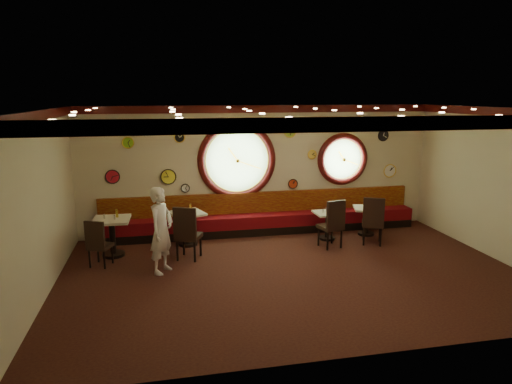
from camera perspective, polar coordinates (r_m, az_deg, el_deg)
The scene contains 50 objects.
floor at distance 9.18m, azimuth 4.56°, elevation -10.08°, with size 9.00×6.00×0.00m, color black.
ceiling at distance 8.51m, azimuth 4.93°, elevation 10.30°, with size 9.00×6.00×0.02m, color gold.
wall_back at distance 11.56m, azimuth 0.55°, elevation 2.85°, with size 9.00×0.02×3.20m, color beige.
wall_front at distance 5.99m, azimuth 12.89°, elevation -6.33°, with size 9.00×0.02×3.20m, color beige.
wall_left at distance 8.62m, azimuth -25.34°, elevation -1.56°, with size 0.02×6.00×3.20m, color beige.
wall_right at distance 10.86m, azimuth 28.17°, elevation 0.79°, with size 0.02×6.00×3.20m, color beige.
molding_back at distance 11.37m, azimuth 0.62°, elevation 10.34°, with size 9.00×0.10×0.18m, color #3D0B0B.
molding_front at distance 5.75m, azimuth 13.39°, elevation 8.26°, with size 9.00×0.10×0.18m, color #3D0B0B.
molding_left at distance 8.41m, azimuth -25.94°, elevation 8.51°, with size 0.10×6.00×0.18m, color #3D0B0B.
molding_right at distance 10.67m, azimuth 28.78°, elevation 8.75°, with size 0.10×6.00×0.18m, color #3D0B0B.
banquette_base at distance 11.64m, azimuth 0.83°, elevation -4.68°, with size 8.00×0.55×0.20m, color black.
banquette_seat at distance 11.57m, azimuth 0.83°, elevation -3.49°, with size 8.00×0.55×0.30m, color #5B0710.
banquette_back at distance 11.67m, azimuth 0.60°, elevation -1.32°, with size 8.00×0.10×0.55m, color #5D0B07.
porthole_left_glass at distance 11.41m, azimuth -2.40°, elevation 3.98°, with size 1.66×1.66×0.02m, color #85B06A.
porthole_left_frame at distance 11.40m, azimuth -2.39°, elevation 3.97°, with size 1.98×1.98×0.18m, color #3D0B0B.
porthole_left_ring at distance 11.37m, azimuth -2.36°, elevation 3.95°, with size 1.61×1.61×0.03m, color gold.
porthole_right_glass at distance 12.18m, azimuth 10.74°, elevation 4.06°, with size 1.10×1.10×0.02m, color #85B06A.
porthole_right_frame at distance 12.17m, azimuth 10.77°, elevation 4.05°, with size 1.38×1.38×0.18m, color #3D0B0B.
porthole_right_ring at distance 12.14m, azimuth 10.82°, elevation 4.03°, with size 1.09×1.09×0.03m, color gold.
wall_clock_0 at distance 11.35m, azimuth -8.83°, elevation 0.48°, with size 0.20×0.20×0.03m, color white.
wall_clock_1 at distance 11.80m, azimuth 4.62°, elevation 1.03°, with size 0.24×0.24×0.03m, color red.
wall_clock_2 at distance 12.78m, azimuth 16.36°, elevation 2.56°, with size 0.34×0.34×0.03m, color white.
wall_clock_3 at distance 11.20m, azimuth -15.71°, elevation 5.96°, with size 0.26×0.26×0.03m, color #7CC327.
wall_clock_4 at distance 11.17m, azimuth -9.55°, elevation 6.75°, with size 0.24×0.24×0.03m, color black.
wall_clock_5 at distance 11.34m, azimuth -17.50°, elevation 1.84°, with size 0.32×0.32×0.03m, color red.
wall_clock_6 at distance 11.29m, azimuth -10.90°, elevation 1.88°, with size 0.36×0.36×0.03m, color #FFF938.
wall_clock_7 at distance 11.83m, azimuth 7.01°, elevation 4.68°, with size 0.22×0.22×0.03m, color #E2C04B.
wall_clock_8 at distance 12.55m, azimuth 15.60°, elevation 6.82°, with size 0.28×0.28×0.03m, color black.
wall_clock_9 at distance 11.59m, azimuth 4.26°, elevation 7.57°, with size 0.30×0.30×0.03m, color #99C13C.
table_a at distance 10.39m, azimuth -17.53°, elevation -4.85°, with size 0.79×0.79×0.84m.
table_b at distance 10.76m, azimuth -8.57°, elevation -4.03°, with size 0.91×0.91×0.79m.
table_c at distance 11.20m, azimuth 8.92°, elevation -3.75°, with size 0.64×0.64×0.68m.
table_d at distance 11.75m, azimuth 13.67°, elevation -3.12°, with size 0.79×0.79×0.70m.
chair_a at distance 9.81m, azimuth -19.19°, elevation -5.75°, with size 0.54×0.54×0.61m.
chair_b at distance 9.73m, azimuth -8.65°, elevation -4.69°, with size 0.65×0.65×0.73m.
chair_c at distance 10.52m, azimuth 9.60°, elevation -3.56°, with size 0.58×0.58×0.70m.
chair_d at distance 10.95m, azimuth 14.43°, elevation -3.13°, with size 0.63×0.63×0.71m.
condiment_a_salt at distance 10.35m, azimuth -18.44°, elevation -2.89°, with size 0.04×0.04×0.10m, color silver.
condiment_b_salt at distance 10.68m, azimuth -9.32°, elevation -2.26°, with size 0.04×0.04×0.11m, color silver.
condiment_c_salt at distance 11.08m, azimuth 8.39°, elevation -2.32°, with size 0.03×0.03×0.09m, color silver.
condiment_d_salt at distance 11.63m, azimuth 13.43°, elevation -1.68°, with size 0.04×0.04×0.10m, color #BCBCC1.
condiment_a_pepper at distance 10.22m, azimuth -17.27°, elevation -3.02°, with size 0.04×0.04×0.10m, color silver.
condiment_b_pepper at distance 10.70m, azimuth -8.24°, elevation -2.24°, with size 0.03×0.03×0.09m, color silver.
condiment_c_pepper at distance 11.13m, azimuth 8.83°, elevation -2.21°, with size 0.04×0.04×0.11m, color silver.
condiment_d_pepper at distance 11.63m, azimuth 13.84°, elevation -1.67°, with size 0.04×0.04×0.11m, color #BCBDC1.
condiment_a_bottle at distance 10.36m, azimuth -16.99°, elevation -2.55°, with size 0.06×0.06×0.18m, color gold.
condiment_b_bottle at distance 10.72m, azimuth -8.18°, elevation -1.95°, with size 0.06×0.06×0.18m, color gold.
condiment_c_bottle at distance 11.26m, azimuth 9.32°, elevation -1.90°, with size 0.06×0.06×0.18m, color gold.
condiment_d_bottle at distance 11.80m, azimuth 13.92°, elevation -1.39°, with size 0.05×0.05×0.15m, color gold.
waiter at distance 9.13m, azimuth -11.75°, elevation -4.70°, with size 0.63×0.41×1.72m, color white.
Camera 1 is at (-2.42, -8.15, 3.47)m, focal length 32.00 mm.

